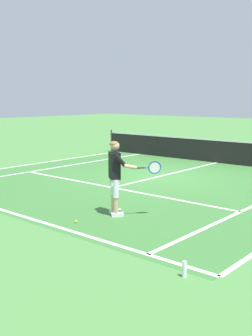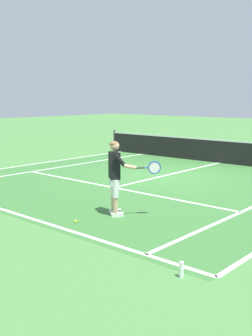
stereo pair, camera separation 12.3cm
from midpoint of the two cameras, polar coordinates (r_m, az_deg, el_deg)
ground_plane at (r=14.31m, az=5.00°, el=-1.19°), size 80.00×80.00×0.00m
court_inner_surface at (r=13.57m, az=2.62°, el=-1.75°), size 10.98×10.39×0.00m
line_baseline at (r=10.27m, az=-15.23°, el=-5.80°), size 10.98×0.10×0.01m
line_service at (r=12.53m, az=-1.41°, el=-2.69°), size 8.23×0.10×0.01m
line_centre_service at (r=14.99m, az=6.93°, el=-0.71°), size 0.10×6.40×0.01m
line_singles_left at (r=16.42m, az=-8.63°, el=0.15°), size 0.10×9.99×0.01m
line_doubles_left at (r=17.49m, az=-11.53°, el=0.64°), size 0.10×9.99×0.01m
tennis_net at (r=17.62m, az=12.88°, el=2.28°), size 11.96×0.08×1.07m
tennis_player at (r=9.44m, az=-1.06°, el=-0.67°), size 1.11×0.82×1.71m
tennis_ball_near_feet at (r=9.14m, az=-6.53°, el=-7.26°), size 0.07×0.07×0.07m
water_bottle at (r=6.50m, az=8.14°, el=-13.60°), size 0.07×0.07×0.25m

